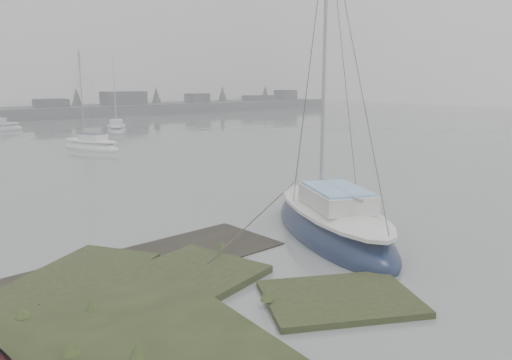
% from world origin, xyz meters
% --- Properties ---
extents(ground, '(160.00, 160.00, 0.00)m').
position_xyz_m(ground, '(0.00, 30.00, 0.00)').
color(ground, slate).
rests_on(ground, ground).
extents(far_shoreline, '(60.00, 8.00, 4.15)m').
position_xyz_m(far_shoreline, '(26.84, 61.90, 0.85)').
color(far_shoreline, '#4C4F51').
rests_on(far_shoreline, ground).
extents(sailboat_main, '(5.24, 8.19, 11.00)m').
position_xyz_m(sailboat_main, '(3.93, 3.21, 0.34)').
color(sailboat_main, '#101A35').
rests_on(sailboat_main, ground).
extents(sailboat_white, '(3.75, 5.71, 7.68)m').
position_xyz_m(sailboat_white, '(4.35, 28.48, 0.24)').
color(sailboat_white, white).
rests_on(sailboat_white, ground).
extents(sailboat_far_b, '(3.77, 5.82, 7.82)m').
position_xyz_m(sailboat_far_b, '(10.35, 39.06, 0.24)').
color(sailboat_far_b, '#A3A7AD').
rests_on(sailboat_far_b, ground).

